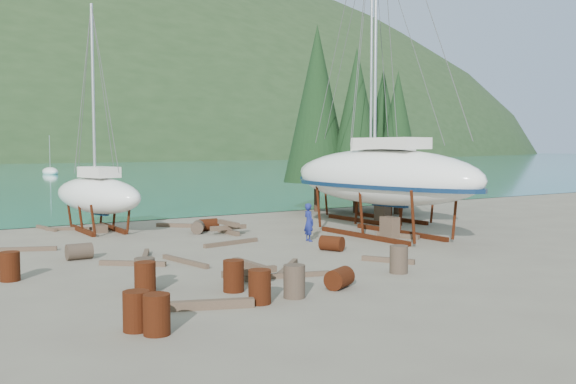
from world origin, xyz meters
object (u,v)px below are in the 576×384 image
large_sailboat_near (382,176)px  worker (309,222)px  large_sailboat_far (377,173)px  small_sailboat_shore (97,194)px

large_sailboat_near → worker: large_sailboat_near is taller
worker → large_sailboat_far: bearing=-56.6°
small_sailboat_shore → worker: bearing=-63.9°
large_sailboat_near → worker: size_ratio=10.39×
large_sailboat_near → small_sailboat_shore: large_sailboat_near is taller
large_sailboat_near → small_sailboat_shore: 13.39m
small_sailboat_shore → worker: (6.58, -8.07, -0.96)m
small_sailboat_shore → worker: small_sailboat_shore is taller
large_sailboat_near → large_sailboat_far: size_ratio=1.05×
small_sailboat_shore → worker: 10.45m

